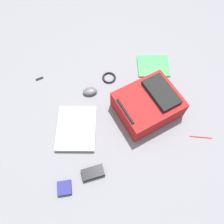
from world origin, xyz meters
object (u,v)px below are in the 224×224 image
(laptop, at_px, (76,128))
(earbud_pouch, at_px, (64,188))
(backpack, at_px, (148,104))
(book_comic, at_px, (153,66))
(cable_coil, at_px, (109,78))
(usb_stick, at_px, (39,79))
(pen_black, at_px, (201,137))
(computer_mouse, at_px, (90,91))
(power_brick, at_px, (93,173))

(laptop, distance_m, earbud_pouch, 0.39)
(backpack, relative_size, book_comic, 1.58)
(laptop, distance_m, cable_coil, 0.48)
(usb_stick, bearing_deg, backpack, -125.37)
(usb_stick, bearing_deg, pen_black, -129.31)
(computer_mouse, xyz_separation_m, pen_black, (-0.56, -0.62, -0.02))
(power_brick, distance_m, earbud_pouch, 0.19)
(backpack, distance_m, book_comic, 0.40)
(cable_coil, xyz_separation_m, usb_stick, (0.15, 0.51, -0.00))
(laptop, height_order, power_brick, power_brick)
(laptop, bearing_deg, usb_stick, 20.20)
(backpack, xyz_separation_m, usb_stick, (0.49, 0.69, -0.08))
(laptop, relative_size, cable_coil, 3.72)
(laptop, height_order, book_comic, laptop)
(laptop, bearing_deg, book_comic, -63.79)
(book_comic, distance_m, earbud_pouch, 1.10)
(backpack, xyz_separation_m, power_brick, (-0.32, 0.48, -0.07))
(cable_coil, bearing_deg, backpack, -152.45)
(backpack, height_order, power_brick, backpack)
(computer_mouse, bearing_deg, earbud_pouch, -18.89)
(backpack, distance_m, pen_black, 0.41)
(backpack, height_order, pen_black, backpack)
(book_comic, bearing_deg, earbud_pouch, 129.36)
(book_comic, height_order, computer_mouse, computer_mouse)
(laptop, distance_m, usb_stick, 0.52)
(computer_mouse, relative_size, earbud_pouch, 1.26)
(cable_coil, distance_m, power_brick, 0.72)
(pen_black, bearing_deg, computer_mouse, 48.27)
(pen_black, bearing_deg, laptop, 69.04)
(backpack, xyz_separation_m, laptop, (0.00, 0.51, -0.07))
(backpack, relative_size, earbud_pouch, 5.54)
(backpack, relative_size, power_brick, 3.37)
(cable_coil, bearing_deg, earbud_pouch, 145.01)
(laptop, relative_size, book_comic, 1.33)
(laptop, bearing_deg, cable_coil, -44.43)
(cable_coil, xyz_separation_m, pen_black, (-0.64, -0.45, -0.00))
(backpack, height_order, book_comic, backpack)
(cable_coil, distance_m, usb_stick, 0.53)
(pen_black, distance_m, earbud_pouch, 0.94)
(laptop, bearing_deg, computer_mouse, -32.26)
(pen_black, bearing_deg, backpack, 42.45)
(cable_coil, xyz_separation_m, power_brick, (-0.66, 0.30, 0.01))
(book_comic, bearing_deg, power_brick, 134.86)
(pen_black, relative_size, earbud_pouch, 1.76)
(book_comic, bearing_deg, computer_mouse, 99.41)
(book_comic, bearing_deg, backpack, 151.26)
(power_brick, bearing_deg, book_comic, -45.14)
(power_brick, distance_m, usb_stick, 0.84)
(cable_coil, relative_size, usb_stick, 1.84)
(power_brick, bearing_deg, earbud_pouch, 101.00)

